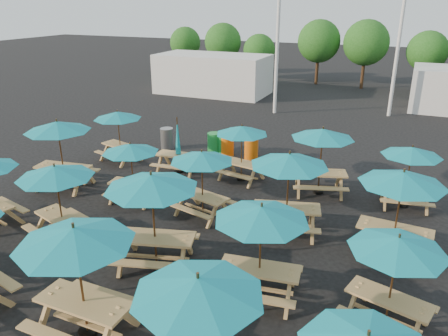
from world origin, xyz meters
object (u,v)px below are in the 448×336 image
at_px(picnic_unit_11, 242,133).
at_px(waste_bin_1, 214,143).
at_px(picnic_unit_14, 289,164).
at_px(waste_bin_2, 227,145).
at_px(picnic_unit_9, 152,187).
at_px(picnic_unit_12, 198,294).
at_px(picnic_unit_17, 397,249).
at_px(picnic_unit_15, 323,137).
at_px(waste_bin_3, 225,144).
at_px(picnic_unit_6, 131,152).
at_px(waste_bin_4, 251,149).
at_px(picnic_unit_19, 411,155).
at_px(picnic_unit_3, 118,118).
at_px(picnic_unit_2, 58,130).
at_px(picnic_unit_8, 75,242).
at_px(waste_bin_0, 167,138).
at_px(picnic_unit_5, 56,176).
at_px(picnic_unit_10, 202,160).
at_px(picnic_unit_13, 261,219).
at_px(picnic_unit_7, 178,150).
at_px(picnic_unit_18, 402,183).

height_order(picnic_unit_11, waste_bin_1, picnic_unit_11).
relative_size(picnic_unit_14, waste_bin_2, 2.86).
xyz_separation_m(picnic_unit_9, waste_bin_2, (-1.66, 8.69, -1.75)).
height_order(picnic_unit_12, picnic_unit_17, picnic_unit_12).
bearing_deg(picnic_unit_14, picnic_unit_15, 69.86).
bearing_deg(waste_bin_3, picnic_unit_17, -49.56).
distance_m(picnic_unit_6, picnic_unit_14, 5.39).
xyz_separation_m(picnic_unit_14, picnic_unit_15, (0.30, 3.21, -0.07)).
relative_size(waste_bin_2, waste_bin_4, 1.00).
xyz_separation_m(picnic_unit_6, waste_bin_1, (0.48, 5.60, -1.32)).
bearing_deg(waste_bin_1, picnic_unit_19, -16.51).
height_order(picnic_unit_3, picnic_unit_12, picnic_unit_12).
xyz_separation_m(picnic_unit_2, picnic_unit_8, (5.79, -5.79, -0.00)).
relative_size(picnic_unit_2, picnic_unit_12, 1.06).
height_order(picnic_unit_9, waste_bin_2, picnic_unit_9).
bearing_deg(picnic_unit_12, waste_bin_0, 126.15).
distance_m(picnic_unit_9, picnic_unit_15, 6.90).
bearing_deg(picnic_unit_5, picnic_unit_2, 149.00).
relative_size(picnic_unit_10, picnic_unit_11, 1.05).
height_order(picnic_unit_2, picnic_unit_14, picnic_unit_2).
bearing_deg(waste_bin_0, picnic_unit_15, -16.63).
relative_size(picnic_unit_6, picnic_unit_13, 0.87).
height_order(picnic_unit_14, picnic_unit_17, picnic_unit_14).
xyz_separation_m(picnic_unit_8, picnic_unit_17, (5.65, 2.71, -0.32)).
xyz_separation_m(picnic_unit_12, picnic_unit_14, (-0.20, 6.16, 0.04)).
height_order(picnic_unit_12, waste_bin_0, picnic_unit_12).
bearing_deg(picnic_unit_7, waste_bin_2, 65.77).
bearing_deg(picnic_unit_3, picnic_unit_13, -21.48).
xyz_separation_m(picnic_unit_9, picnic_unit_10, (-0.11, 3.01, -0.33)).
relative_size(picnic_unit_3, waste_bin_2, 2.54).
xyz_separation_m(picnic_unit_15, waste_bin_4, (-3.39, 2.29, -1.60)).
relative_size(picnic_unit_13, picnic_unit_15, 0.88).
height_order(picnic_unit_14, waste_bin_2, picnic_unit_14).
bearing_deg(picnic_unit_7, picnic_unit_13, -51.85).
distance_m(picnic_unit_6, waste_bin_1, 5.77).
relative_size(picnic_unit_7, picnic_unit_18, 0.93).
height_order(picnic_unit_5, picnic_unit_12, picnic_unit_12).
bearing_deg(picnic_unit_7, waste_bin_1, 78.34).
height_order(picnic_unit_17, picnic_unit_18, picnic_unit_18).
distance_m(picnic_unit_3, waste_bin_1, 4.33).
relative_size(picnic_unit_13, picnic_unit_14, 0.87).
xyz_separation_m(picnic_unit_14, picnic_unit_19, (3.17, 3.23, -0.32)).
xyz_separation_m(picnic_unit_8, picnic_unit_18, (5.58, 5.70, -0.08)).
height_order(picnic_unit_17, waste_bin_3, picnic_unit_17).
bearing_deg(waste_bin_3, picnic_unit_18, -37.98).
bearing_deg(waste_bin_1, picnic_unit_11, -47.02).
distance_m(picnic_unit_11, picnic_unit_13, 7.08).
distance_m(waste_bin_0, waste_bin_4, 4.14).
xyz_separation_m(picnic_unit_7, picnic_unit_15, (5.57, 0.20, 1.15)).
height_order(picnic_unit_5, waste_bin_3, picnic_unit_5).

